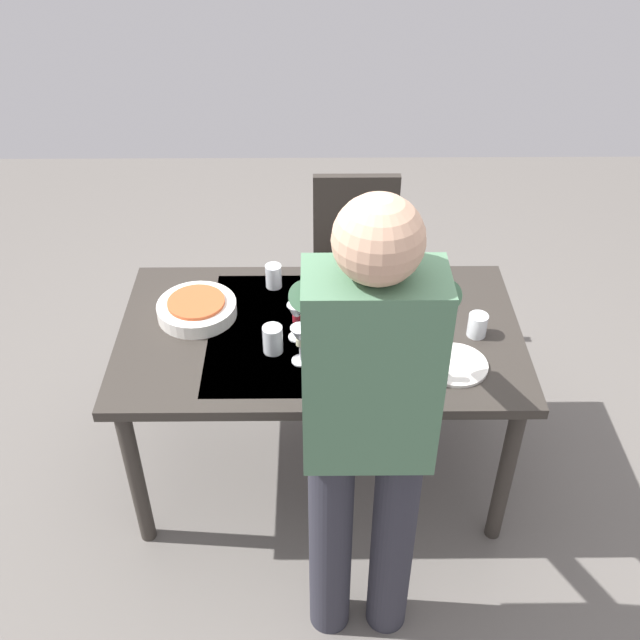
{
  "coord_description": "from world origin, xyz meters",
  "views": [
    {
      "loc": [
        0.02,
        2.16,
        2.49
      ],
      "look_at": [
        0.0,
        0.0,
        0.8
      ],
      "focal_mm": 42.02,
      "sensor_mm": 36.0,
      "label": 1
    }
  ],
  "objects_px": {
    "dining_table": "(320,347)",
    "serving_bowl_pasta": "(197,308)",
    "water_cup_near_left": "(274,276)",
    "water_cup_near_right": "(352,370)",
    "water_cup_far_right": "(477,325)",
    "dinner_plate_near": "(455,365)",
    "wine_bottle": "(401,355)",
    "side_bowl_salad": "(391,316)",
    "dinner_plate_far": "(322,306)",
    "chair_near": "(356,260)",
    "person_server": "(368,423)",
    "water_cup_far_left": "(273,339)",
    "wine_glass_left": "(300,338)",
    "wine_glass_right": "(297,315)"
  },
  "relations": [
    {
      "from": "dining_table",
      "to": "wine_glass_left",
      "type": "distance_m",
      "value": 0.26
    },
    {
      "from": "dining_table",
      "to": "water_cup_near_right",
      "type": "distance_m",
      "value": 0.32
    },
    {
      "from": "dinner_plate_near",
      "to": "serving_bowl_pasta",
      "type": "bearing_deg",
      "value": -17.79
    },
    {
      "from": "person_server",
      "to": "water_cup_near_left",
      "type": "height_order",
      "value": "person_server"
    },
    {
      "from": "dining_table",
      "to": "serving_bowl_pasta",
      "type": "relative_size",
      "value": 4.98
    },
    {
      "from": "wine_bottle",
      "to": "water_cup_near_left",
      "type": "relative_size",
      "value": 3.05
    },
    {
      "from": "water_cup_near_left",
      "to": "dinner_plate_far",
      "type": "distance_m",
      "value": 0.24
    },
    {
      "from": "water_cup_far_left",
      "to": "water_cup_near_left",
      "type": "bearing_deg",
      "value": -88.07
    },
    {
      "from": "wine_glass_right",
      "to": "water_cup_near_left",
      "type": "xyz_separation_m",
      "value": [
        0.1,
        -0.33,
        -0.06
      ]
    },
    {
      "from": "wine_bottle",
      "to": "dining_table",
      "type": "bearing_deg",
      "value": -45.18
    },
    {
      "from": "water_cup_far_left",
      "to": "dinner_plate_near",
      "type": "distance_m",
      "value": 0.65
    },
    {
      "from": "water_cup_near_left",
      "to": "water_cup_far_right",
      "type": "xyz_separation_m",
      "value": [
        -0.76,
        0.31,
        -0.0
      ]
    },
    {
      "from": "water_cup_near_right",
      "to": "dinner_plate_far",
      "type": "relative_size",
      "value": 0.42
    },
    {
      "from": "side_bowl_salad",
      "to": "water_cup_near_right",
      "type": "bearing_deg",
      "value": 63.32
    },
    {
      "from": "chair_near",
      "to": "water_cup_near_left",
      "type": "xyz_separation_m",
      "value": [
        0.36,
        0.52,
        0.27
      ]
    },
    {
      "from": "water_cup_far_left",
      "to": "person_server",
      "type": "bearing_deg",
      "value": 117.39
    },
    {
      "from": "wine_bottle",
      "to": "side_bowl_salad",
      "type": "height_order",
      "value": "wine_bottle"
    },
    {
      "from": "water_cup_near_right",
      "to": "dinner_plate_far",
      "type": "distance_m",
      "value": 0.44
    },
    {
      "from": "dining_table",
      "to": "dinner_plate_far",
      "type": "distance_m",
      "value": 0.17
    },
    {
      "from": "water_cup_near_right",
      "to": "water_cup_far_left",
      "type": "xyz_separation_m",
      "value": [
        0.27,
        -0.16,
        0.0
      ]
    },
    {
      "from": "serving_bowl_pasta",
      "to": "water_cup_near_left",
      "type": "bearing_deg",
      "value": -146.3
    },
    {
      "from": "water_cup_far_right",
      "to": "water_cup_near_right",
      "type": "bearing_deg",
      "value": 27.91
    },
    {
      "from": "serving_bowl_pasta",
      "to": "side_bowl_salad",
      "type": "height_order",
      "value": "same"
    },
    {
      "from": "wine_bottle",
      "to": "serving_bowl_pasta",
      "type": "height_order",
      "value": "wine_bottle"
    },
    {
      "from": "wine_glass_left",
      "to": "dinner_plate_near",
      "type": "bearing_deg",
      "value": 176.81
    },
    {
      "from": "side_bowl_salad",
      "to": "dinner_plate_near",
      "type": "height_order",
      "value": "side_bowl_salad"
    },
    {
      "from": "person_server",
      "to": "wine_glass_left",
      "type": "bearing_deg",
      "value": -68.95
    },
    {
      "from": "wine_bottle",
      "to": "dinner_plate_far",
      "type": "distance_m",
      "value": 0.5
    },
    {
      "from": "water_cup_far_right",
      "to": "water_cup_far_left",
      "type": "bearing_deg",
      "value": 6.59
    },
    {
      "from": "chair_near",
      "to": "wine_glass_left",
      "type": "height_order",
      "value": "chair_near"
    },
    {
      "from": "dining_table",
      "to": "chair_near",
      "type": "relative_size",
      "value": 1.64
    },
    {
      "from": "dining_table",
      "to": "wine_bottle",
      "type": "bearing_deg",
      "value": 134.82
    },
    {
      "from": "wine_bottle",
      "to": "water_cup_near_left",
      "type": "bearing_deg",
      "value": -51.04
    },
    {
      "from": "water_cup_near_left",
      "to": "water_cup_near_right",
      "type": "xyz_separation_m",
      "value": [
        -0.29,
        0.56,
        -0.0
      ]
    },
    {
      "from": "person_server",
      "to": "wine_glass_left",
      "type": "distance_m",
      "value": 0.56
    },
    {
      "from": "wine_bottle",
      "to": "wine_glass_left",
      "type": "relative_size",
      "value": 1.96
    },
    {
      "from": "chair_near",
      "to": "dinner_plate_near",
      "type": "relative_size",
      "value": 3.96
    },
    {
      "from": "person_server",
      "to": "dinner_plate_near",
      "type": "bearing_deg",
      "value": -125.32
    },
    {
      "from": "person_server",
      "to": "serving_bowl_pasta",
      "type": "distance_m",
      "value": 1.0
    },
    {
      "from": "dinner_plate_far",
      "to": "water_cup_near_right",
      "type": "bearing_deg",
      "value": 102.96
    },
    {
      "from": "water_cup_far_left",
      "to": "wine_bottle",
      "type": "bearing_deg",
      "value": 160.31
    },
    {
      "from": "water_cup_far_right",
      "to": "dinner_plate_near",
      "type": "bearing_deg",
      "value": 59.27
    },
    {
      "from": "person_server",
      "to": "wine_glass_left",
      "type": "xyz_separation_m",
      "value": [
        0.2,
        -0.51,
        -0.11
      ]
    },
    {
      "from": "dining_table",
      "to": "water_cup_far_left",
      "type": "distance_m",
      "value": 0.24
    },
    {
      "from": "chair_near",
      "to": "water_cup_far_left",
      "type": "relative_size",
      "value": 8.62
    },
    {
      "from": "water_cup_near_right",
      "to": "water_cup_far_right",
      "type": "relative_size",
      "value": 1.09
    },
    {
      "from": "chair_near",
      "to": "dinner_plate_near",
      "type": "bearing_deg",
      "value": 106.34
    },
    {
      "from": "wine_bottle",
      "to": "serving_bowl_pasta",
      "type": "distance_m",
      "value": 0.82
    },
    {
      "from": "dinner_plate_near",
      "to": "water_cup_near_left",
      "type": "bearing_deg",
      "value": -36.84
    },
    {
      "from": "chair_near",
      "to": "dinner_plate_far",
      "type": "bearing_deg",
      "value": 75.76
    }
  ]
}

